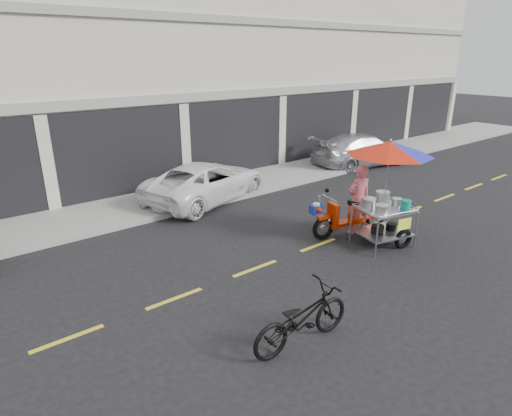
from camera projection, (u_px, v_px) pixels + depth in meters
ground at (318, 245)px, 10.65m from camera, size 90.00×90.00×0.00m
sidewalk at (202, 190)px, 14.68m from camera, size 45.00×3.00×0.15m
shophouse_block at (192, 60)px, 18.66m from camera, size 36.00×8.11×10.40m
centerline at (318, 245)px, 10.65m from camera, size 42.00×0.10×0.01m
white_pickup at (207, 182)px, 13.74m from camera, size 4.88×3.26×1.25m
silver_pickup at (363, 150)px, 18.11m from camera, size 4.87×2.74×1.33m
near_bicycle at (302, 318)px, 6.85m from camera, size 1.94×0.77×1.00m
food_vendor_rig at (377, 177)px, 10.43m from camera, size 2.61×2.51×2.64m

